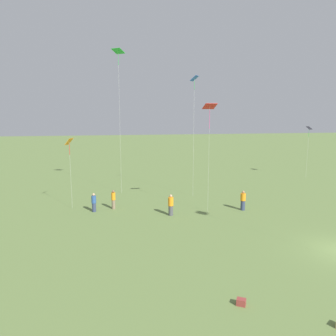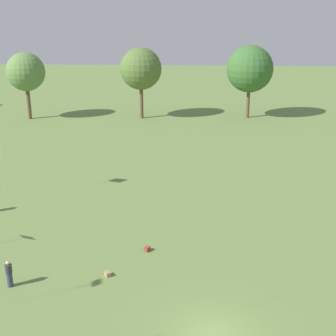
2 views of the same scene
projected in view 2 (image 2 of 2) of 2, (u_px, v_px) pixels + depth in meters
ground_plane at (213, 336)px, 24.66m from camera, size 240.00×240.00×0.00m
tree_0 at (26, 72)px, 70.02m from camera, size 5.75×5.75×10.07m
tree_1 at (141, 69)px, 70.34m from camera, size 6.29×6.29×10.73m
tree_2 at (250, 69)px, 70.69m from camera, size 7.06×7.06×11.03m
person_3 at (9, 274)px, 28.73m from camera, size 0.45×0.45×1.76m
picnic_bag_0 at (107, 274)px, 30.08m from camera, size 0.49×0.52×0.29m
picnic_bag_1 at (147, 249)px, 33.16m from camera, size 0.47×0.51×0.31m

